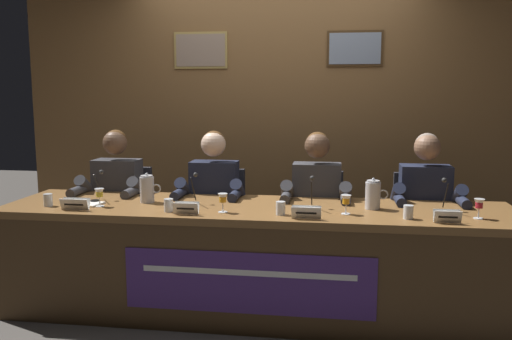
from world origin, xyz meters
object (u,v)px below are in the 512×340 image
Objects in this scene: panelist_far_left at (114,196)px; panelist_center_right at (316,202)px; juice_glass_center_right at (346,201)px; water_cup_center_right at (281,209)px; microphone_far_left at (97,191)px; nameplate_center_left at (186,208)px; microphone_center_right at (311,199)px; water_cup_far_left at (48,201)px; chair_far_right at (420,235)px; microphone_center_left at (193,195)px; water_pitcher_right_side at (373,195)px; water_cup_far_right at (408,213)px; water_pitcher_left_side at (147,189)px; document_stack_far_left at (86,204)px; juice_glass_far_right at (479,205)px; panelist_center_left at (212,199)px; chair_center_left at (218,227)px; microphone_far_right at (446,202)px; conference_table at (254,244)px; juice_glass_far_left at (99,194)px; nameplate_center_right at (306,212)px; nameplate_far_left at (75,204)px; chair_center_right at (316,231)px; panelist_far_right at (426,205)px; juice_glass_center_left at (223,199)px; water_cup_center_left at (169,206)px; nameplate_far_right at (447,216)px.

panelist_far_left is 1.00× the size of panelist_center_right.
juice_glass_center_right reaches higher than water_cup_center_right.
microphone_far_left is 1.35m from water_cup_center_right.
nameplate_center_left is 0.75× the size of microphone_center_right.
microphone_far_left is at bearing 158.01° from nameplate_center_left.
chair_far_right is (2.59, 0.78, -0.35)m from water_cup_far_left.
water_pitcher_right_side is at bearing 3.10° from microphone_center_left.
water_pitcher_left_side reaches higher than water_cup_far_right.
document_stack_far_left is (-1.57, -0.50, 0.04)m from panelist_center_right.
microphone_far_left is at bearing 176.55° from juice_glass_far_right.
chair_center_left is at bearing 90.00° from panelist_center_left.
microphone_far_right reaches higher than water_pitcher_right_side.
panelist_center_left is at bearing 155.83° from water_cup_far_right.
chair_center_left is 1.06m from water_cup_center_right.
juice_glass_far_left is at bearing -177.55° from conference_table.
water_pitcher_left_side is (-1.13, 0.34, 0.05)m from nameplate_center_right.
nameplate_far_left is 0.76m from nameplate_center_left.
panelist_far_left reaches higher than chair_center_right.
water_cup_far_right is at bearing -1.93° from juice_glass_far_left.
conference_table is 40.72× the size of water_cup_center_right.
microphone_center_left is at bearing -165.36° from panelist_far_right.
juice_glass_far_left is 0.15m from document_stack_far_left.
panelist_far_right is (0.79, 0.00, 0.00)m from panelist_center_right.
juice_glass_far_left is 0.86m from panelist_center_left.
conference_table is 0.81m from chair_center_left.
juice_glass_center_left is at bearing -21.78° from water_pitcher_left_side.
chair_center_right is at bearing 29.27° from nameplate_far_left.
panelist_center_left is at bearing 133.58° from water_cup_center_right.
chair_center_left reaches higher than nameplate_center_left.
panelist_center_left is at bearing 163.08° from juice_glass_far_right.
microphone_far_right is (1.77, 0.22, 0.04)m from water_cup_center_left.
microphone_far_left is 0.79m from nameplate_center_left.
water_cup_center_left and water_cup_center_right have the same top height.
water_cup_center_left is (0.51, -0.08, -0.05)m from juice_glass_far_left.
panelist_far_left is 1.58m from panelist_center_right.
juice_glass_far_right is at bearing -5.37° from microphone_center_right.
nameplate_far_left is 2.14m from water_cup_far_right.
chair_center_left reaches higher than water_cup_center_right.
chair_center_left reaches higher than water_cup_far_right.
panelist_center_right is at bearing 139.02° from nameplate_far_right.
water_cup_far_left is at bearing 177.68° from nameplate_far_right.
panelist_center_right is at bearing 20.73° from juice_glass_far_left.
nameplate_far_left is 1.82m from chair_center_right.
document_stack_far_left is (-0.78, -0.70, 0.32)m from chair_center_left.
document_stack_far_left is at bearing 175.34° from nameplate_far_right.
water_cup_center_right is at bearing -30.75° from conference_table.
conference_table is 3.86× the size of chair_far_right.
juice_glass_center_right is at bearing 179.54° from juice_glass_far_right.
juice_glass_center_left is 0.31m from microphone_center_left.
juice_glass_far_right is 1.46× the size of water_cup_far_right.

